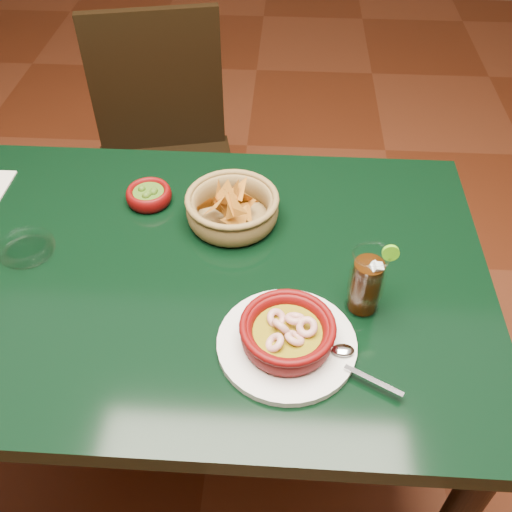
# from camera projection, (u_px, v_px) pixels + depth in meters

# --- Properties ---
(ground) EXTENTS (7.00, 7.00, 0.00)m
(ground) POSITION_uv_depth(u_px,v_px,m) (209.00, 446.00, 1.66)
(ground) COLOR #471C0C
(ground) RESTS_ON ground
(dining_table) EXTENTS (1.20, 0.80, 0.75)m
(dining_table) POSITION_uv_depth(u_px,v_px,m) (191.00, 300.00, 1.20)
(dining_table) COLOR black
(dining_table) RESTS_ON ground
(dining_chair) EXTENTS (0.51, 0.51, 0.93)m
(dining_chair) POSITION_uv_depth(u_px,v_px,m) (165.00, 157.00, 1.81)
(dining_chair) COLOR black
(dining_chair) RESTS_ON ground
(shrimp_plate) EXTENTS (0.31, 0.24, 0.08)m
(shrimp_plate) POSITION_uv_depth(u_px,v_px,m) (287.00, 335.00, 0.98)
(shrimp_plate) COLOR silver
(shrimp_plate) RESTS_ON dining_table
(chip_basket) EXTENTS (0.23, 0.23, 0.14)m
(chip_basket) POSITION_uv_depth(u_px,v_px,m) (232.00, 208.00, 1.21)
(chip_basket) COLOR olive
(chip_basket) RESTS_ON dining_table
(guacamole_ramekin) EXTENTS (0.12, 0.12, 0.04)m
(guacamole_ramekin) POSITION_uv_depth(u_px,v_px,m) (149.00, 195.00, 1.27)
(guacamole_ramekin) COLOR #4B0405
(guacamole_ramekin) RESTS_ON dining_table
(cola_drink) EXTENTS (0.14, 0.14, 0.16)m
(cola_drink) POSITION_uv_depth(u_px,v_px,m) (367.00, 282.00, 1.01)
(cola_drink) COLOR white
(cola_drink) RESTS_ON dining_table
(glass_ashtray) EXTENTS (0.12, 0.12, 0.03)m
(glass_ashtray) POSITION_uv_depth(u_px,v_px,m) (26.00, 248.00, 1.15)
(glass_ashtray) COLOR white
(glass_ashtray) RESTS_ON dining_table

